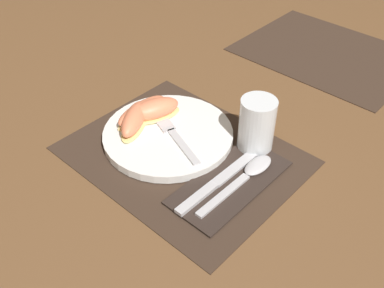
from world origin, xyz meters
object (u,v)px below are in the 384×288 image
at_px(juice_glass, 256,127).
at_px(citrus_wedge_0, 154,110).
at_px(citrus_wedge_2, 134,120).
at_px(knife, 221,179).
at_px(spoon, 249,173).
at_px(citrus_wedge_1, 142,112).
at_px(plate, 168,135).
at_px(fork, 172,133).

distance_m(juice_glass, citrus_wedge_0, 0.21).
bearing_deg(citrus_wedge_2, citrus_wedge_0, 83.31).
relative_size(juice_glass, knife, 0.46).
relative_size(spoon, citrus_wedge_1, 1.51).
distance_m(plate, juice_glass, 0.17).
bearing_deg(plate, juice_glass, 34.00).
relative_size(citrus_wedge_0, citrus_wedge_2, 0.98).
bearing_deg(fork, citrus_wedge_1, -179.31).
distance_m(plate, knife, 0.15).
bearing_deg(fork, citrus_wedge_2, -156.29).
xyz_separation_m(juice_glass, citrus_wedge_2, (-0.20, -0.13, -0.01)).
bearing_deg(juice_glass, plate, -146.00).
bearing_deg(fork, plate, 175.47).
distance_m(juice_glass, knife, 0.12).
height_order(citrus_wedge_0, citrus_wedge_2, citrus_wedge_0).
bearing_deg(citrus_wedge_0, spoon, 1.07).
relative_size(juice_glass, spoon, 0.54).
xyz_separation_m(knife, spoon, (0.03, 0.04, 0.00)).
relative_size(juice_glass, citrus_wedge_2, 0.88).
distance_m(plate, citrus_wedge_1, 0.07).
relative_size(plate, knife, 1.10).
height_order(juice_glass, citrus_wedge_0, juice_glass).
xyz_separation_m(spoon, citrus_wedge_2, (-0.24, -0.05, 0.02)).
height_order(plate, citrus_wedge_0, citrus_wedge_0).
bearing_deg(citrus_wedge_1, citrus_wedge_0, 49.35).
height_order(knife, spoon, spoon).
bearing_deg(spoon, juice_glass, 119.73).
xyz_separation_m(spoon, citrus_wedge_1, (-0.25, -0.02, 0.02)).
xyz_separation_m(plate, spoon, (0.18, 0.02, -0.00)).
bearing_deg(plate, spoon, 6.66).
relative_size(knife, citrus_wedge_0, 1.95).
bearing_deg(spoon, knife, -122.51).
bearing_deg(citrus_wedge_1, plate, 1.56).
relative_size(juice_glass, citrus_wedge_1, 0.82).
height_order(knife, citrus_wedge_0, citrus_wedge_0).
bearing_deg(spoon, citrus_wedge_2, -167.50).
distance_m(juice_glass, spoon, 0.09).
relative_size(knife, spoon, 1.19).
bearing_deg(citrus_wedge_0, knife, -10.74).
distance_m(plate, fork, 0.02).
xyz_separation_m(knife, citrus_wedge_1, (-0.22, 0.02, 0.02)).
bearing_deg(citrus_wedge_1, citrus_wedge_2, -71.28).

